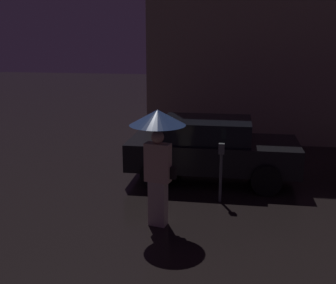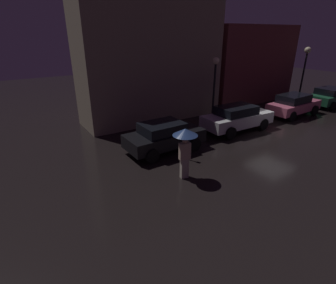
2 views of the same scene
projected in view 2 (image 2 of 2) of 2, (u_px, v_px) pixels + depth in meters
The scene contains 11 objects.
ground_plane at pixel (275, 131), 16.06m from camera, with size 60.00×60.00×0.00m, color black.
building_facade_left at pixel (152, 55), 16.98m from camera, with size 9.54×3.00×8.50m.
building_facade_right at pixel (249, 64), 22.16m from camera, with size 8.39×3.00×6.15m.
parked_car_black at pixel (164, 136), 13.12m from camera, with size 4.02×1.98×1.48m.
parked_car_white at pixel (237, 117), 15.84m from camera, with size 4.56×1.95×1.55m.
parked_car_pink at pixel (294, 104), 18.77m from camera, with size 4.47×1.89×1.53m.
parked_car_green at pixel (330, 96), 21.19m from camera, with size 3.96×2.04×1.48m.
pedestrian_with_umbrella at pixel (185, 141), 10.28m from camera, with size 0.99×0.99×2.15m.
parking_meter at pixel (186, 144), 12.18m from camera, with size 0.12×0.10×1.26m.
street_lamp_near at pixel (215, 75), 17.17m from camera, with size 0.45×0.45×4.13m.
street_lamp_far at pixel (306, 61), 21.65m from camera, with size 0.51×0.51×4.50m.
Camera 2 is at (-13.74, -9.05, 5.57)m, focal length 28.00 mm.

